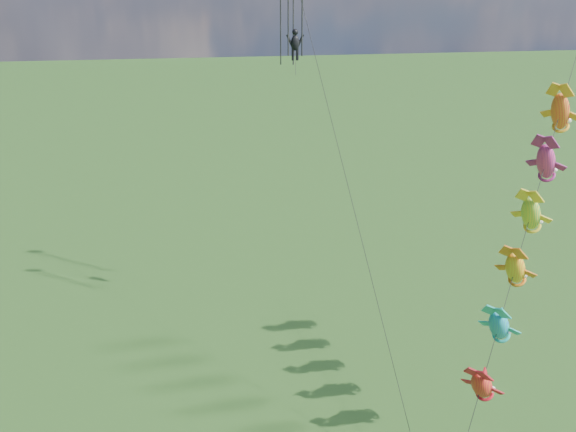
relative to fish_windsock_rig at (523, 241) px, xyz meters
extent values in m
cylinder|color=black|center=(-0.61, -0.70, -1.07)|extent=(10.40, 11.98, 18.30)
ellipsoid|color=#E54219|center=(-2.89, -3.33, -5.09)|extent=(2.16, 2.31, 2.48)
ellipsoid|color=#1976BF|center=(-1.73, -1.99, -3.04)|extent=(2.16, 2.31, 2.48)
ellipsoid|color=yellow|center=(-0.57, -0.65, -1.00)|extent=(2.16, 2.31, 2.48)
ellipsoid|color=green|center=(0.59, 0.69, 1.05)|extent=(2.16, 2.31, 2.48)
ellipsoid|color=#D8337A|center=(1.76, 2.02, 3.10)|extent=(2.16, 2.31, 2.48)
ellipsoid|color=red|center=(2.92, 3.36, 5.15)|extent=(2.16, 2.31, 2.48)
cylinder|color=black|center=(-7.04, 4.57, 1.25)|extent=(3.78, 16.68, 22.93)
camera|label=1|loc=(-14.54, -24.76, 11.75)|focal=40.00mm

